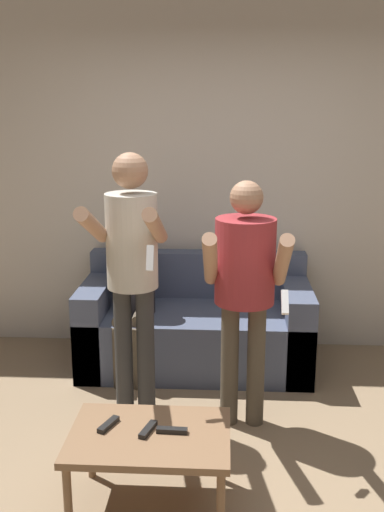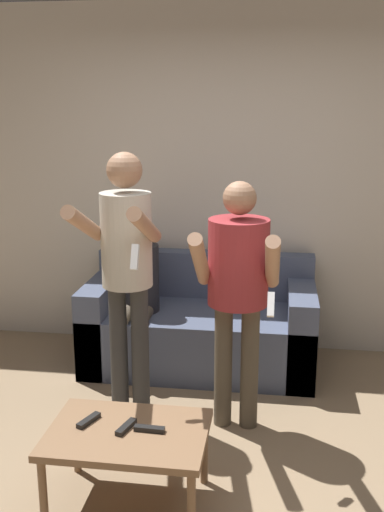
% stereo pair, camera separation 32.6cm
% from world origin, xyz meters
% --- Properties ---
extents(ground_plane, '(14.00, 14.00, 0.00)m').
position_xyz_m(ground_plane, '(0.00, 0.00, 0.00)').
color(ground_plane, '#937A5B').
extents(wall_back, '(6.40, 0.06, 2.70)m').
position_xyz_m(wall_back, '(0.00, 2.09, 1.35)').
color(wall_back, beige).
rests_on(wall_back, ground_plane).
extents(couch, '(1.70, 0.83, 0.81)m').
position_xyz_m(couch, '(-0.22, 1.63, 0.29)').
color(couch, '#4C5670').
rests_on(couch, ground_plane).
extents(person_standing_left, '(0.43, 0.69, 1.68)m').
position_xyz_m(person_standing_left, '(-0.56, 0.75, 1.05)').
color(person_standing_left, '#383838').
rests_on(person_standing_left, ground_plane).
extents(person_standing_right, '(0.48, 0.65, 1.53)m').
position_xyz_m(person_standing_right, '(0.11, 0.75, 0.96)').
color(person_standing_right, brown).
rests_on(person_standing_right, ground_plane).
extents(person_seated, '(0.29, 0.52, 1.18)m').
position_xyz_m(person_seated, '(-0.66, 1.46, 0.65)').
color(person_seated, brown).
rests_on(person_seated, ground_plane).
extents(coffee_table, '(0.78, 0.55, 0.41)m').
position_xyz_m(coffee_table, '(-0.36, -0.08, 0.37)').
color(coffee_table, '#846042').
rests_on(coffee_table, ground_plane).
extents(remote_near, '(0.15, 0.04, 0.02)m').
position_xyz_m(remote_near, '(-0.25, -0.07, 0.43)').
color(remote_near, black).
rests_on(remote_near, coffee_table).
extents(remote_mid, '(0.08, 0.15, 0.02)m').
position_xyz_m(remote_mid, '(-0.36, -0.07, 0.43)').
color(remote_mid, black).
rests_on(remote_mid, coffee_table).
extents(remote_far, '(0.09, 0.15, 0.02)m').
position_xyz_m(remote_far, '(-0.56, -0.04, 0.43)').
color(remote_far, black).
rests_on(remote_far, coffee_table).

